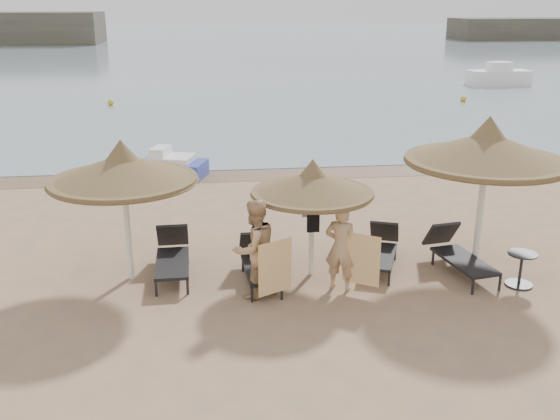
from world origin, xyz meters
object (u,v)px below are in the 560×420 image
(pedal_boat, at_px, (172,166))
(palapa_right, at_px, (487,149))
(lounger_far_left, at_px, (172,255))
(lounger_near_left, at_px, (259,261))
(person_right, at_px, (341,241))
(palapa_center, at_px, (312,184))
(person_left, at_px, (254,241))
(lounger_near_right, at_px, (381,249))
(lounger_far_right, at_px, (457,253))
(palapa_left, at_px, (123,169))
(side_table, at_px, (520,270))

(pedal_boat, bearing_deg, palapa_right, -32.57)
(lounger_far_left, distance_m, lounger_near_left, 1.82)
(lounger_near_left, distance_m, person_right, 1.79)
(pedal_boat, bearing_deg, palapa_center, -50.55)
(lounger_near_left, xyz_separation_m, person_left, (-0.14, -0.75, 0.74))
(lounger_far_left, relative_size, lounger_near_right, 1.04)
(lounger_far_left, distance_m, pedal_boat, 7.56)
(lounger_far_left, xyz_separation_m, person_left, (1.61, -1.25, 0.72))
(lounger_far_right, relative_size, person_right, 1.03)
(palapa_left, bearing_deg, lounger_far_right, -3.69)
(lounger_near_right, relative_size, pedal_boat, 0.83)
(lounger_near_left, height_order, lounger_far_right, lounger_far_right)
(lounger_far_right, bearing_deg, palapa_center, 166.71)
(palapa_center, bearing_deg, lounger_far_left, 171.68)
(lounger_near_left, height_order, pedal_boat, pedal_boat)
(palapa_center, bearing_deg, side_table, -14.09)
(lounger_far_left, xyz_separation_m, side_table, (6.86, -1.43, -0.07))
(palapa_left, xyz_separation_m, lounger_near_left, (2.59, -0.33, -1.92))
(person_left, bearing_deg, side_table, 146.46)
(palapa_left, height_order, lounger_far_right, palapa_left)
(palapa_right, relative_size, lounger_far_left, 1.63)
(palapa_center, relative_size, pedal_boat, 1.06)
(lounger_near_right, distance_m, side_table, 2.80)
(palapa_left, height_order, lounger_far_left, palapa_left)
(lounger_near_left, xyz_separation_m, lounger_far_right, (4.13, -0.10, 0.02))
(palapa_center, bearing_deg, lounger_near_right, 10.73)
(lounger_near_left, bearing_deg, person_left, -104.08)
(palapa_center, relative_size, lounger_near_right, 1.28)
(palapa_left, bearing_deg, lounger_near_left, -7.34)
(palapa_left, height_order, pedal_boat, palapa_left)
(lounger_far_right, xyz_separation_m, pedal_boat, (-6.25, 8.15, -0.05))
(palapa_left, xyz_separation_m, lounger_far_left, (0.84, 0.16, -1.90))
(palapa_center, bearing_deg, pedal_boat, 111.89)
(palapa_left, relative_size, lounger_near_left, 1.51)
(palapa_center, xyz_separation_m, person_right, (0.45, -0.74, -0.94))
(palapa_left, distance_m, person_right, 4.43)
(palapa_left, bearing_deg, pedal_boat, 86.48)
(lounger_far_left, relative_size, side_table, 2.90)
(lounger_near_left, bearing_deg, palapa_right, -3.18)
(lounger_near_left, xyz_separation_m, side_table, (5.11, -0.93, -0.05))
(lounger_far_left, xyz_separation_m, lounger_near_right, (4.39, -0.12, -0.03))
(palapa_left, bearing_deg, palapa_right, -2.51)
(palapa_center, relative_size, lounger_far_left, 1.24)
(lounger_far_left, bearing_deg, lounger_near_left, -17.21)
(lounger_far_right, bearing_deg, palapa_right, 4.67)
(person_right, bearing_deg, palapa_right, -139.64)
(lounger_far_right, height_order, side_table, lounger_far_right)
(palapa_right, distance_m, side_table, 2.50)
(lounger_far_right, xyz_separation_m, person_right, (-2.60, -0.56, 0.61))
(lounger_far_right, bearing_deg, palapa_left, 166.47)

